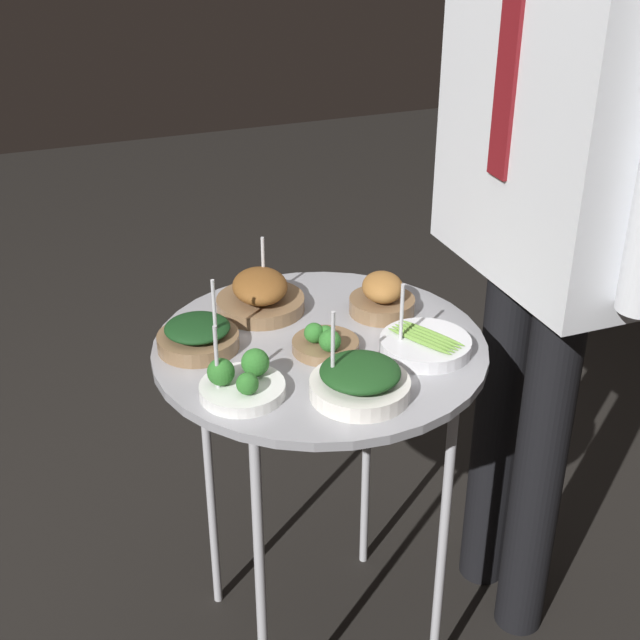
{
  "coord_description": "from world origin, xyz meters",
  "views": [
    {
      "loc": [
        1.37,
        -0.52,
        1.62
      ],
      "look_at": [
        0.0,
        0.0,
        0.83
      ],
      "focal_mm": 50.0,
      "sensor_mm": 36.0,
      "label": 1
    }
  ],
  "objects_px": {
    "bowl_spinach_near_rim": "(360,381)",
    "bowl_roast_back_right": "(382,297)",
    "bowl_broccoli_front_center": "(323,343)",
    "serving_cart": "(320,372)",
    "waiter_figure": "(556,151)",
    "bowl_spinach_far_rim": "(198,336)",
    "bowl_roast_center": "(260,295)",
    "bowl_asparagus_mid_left": "(425,344)",
    "bowl_broccoli_back_left": "(242,382)"
  },
  "relations": [
    {
      "from": "serving_cart",
      "to": "bowl_broccoli_back_left",
      "type": "bearing_deg",
      "value": -58.24
    },
    {
      "from": "bowl_broccoli_front_center",
      "to": "bowl_spinach_far_rim",
      "type": "height_order",
      "value": "bowl_spinach_far_rim"
    },
    {
      "from": "bowl_broccoli_back_left",
      "to": "waiter_figure",
      "type": "distance_m",
      "value": 0.72
    },
    {
      "from": "bowl_broccoli_back_left",
      "to": "bowl_roast_back_right",
      "type": "bearing_deg",
      "value": 118.49
    },
    {
      "from": "serving_cart",
      "to": "bowl_broccoli_back_left",
      "type": "relative_size",
      "value": 5.24
    },
    {
      "from": "bowl_broccoli_front_center",
      "to": "bowl_spinach_far_rim",
      "type": "distance_m",
      "value": 0.23
    },
    {
      "from": "bowl_spinach_near_rim",
      "to": "waiter_figure",
      "type": "xyz_separation_m",
      "value": [
        -0.16,
        0.45,
        0.31
      ]
    },
    {
      "from": "bowl_spinach_far_rim",
      "to": "bowl_broccoli_back_left",
      "type": "bearing_deg",
      "value": 9.92
    },
    {
      "from": "bowl_spinach_far_rim",
      "to": "bowl_broccoli_back_left",
      "type": "distance_m",
      "value": 0.18
    },
    {
      "from": "serving_cart",
      "to": "bowl_asparagus_mid_left",
      "type": "distance_m",
      "value": 0.21
    },
    {
      "from": "bowl_roast_back_right",
      "to": "bowl_broccoli_back_left",
      "type": "height_order",
      "value": "bowl_broccoli_back_left"
    },
    {
      "from": "bowl_spinach_near_rim",
      "to": "bowl_asparagus_mid_left",
      "type": "relative_size",
      "value": 1.02
    },
    {
      "from": "bowl_asparagus_mid_left",
      "to": "bowl_roast_center",
      "type": "relative_size",
      "value": 0.96
    },
    {
      "from": "bowl_broccoli_back_left",
      "to": "waiter_figure",
      "type": "height_order",
      "value": "waiter_figure"
    },
    {
      "from": "bowl_roast_center",
      "to": "bowl_roast_back_right",
      "type": "xyz_separation_m",
      "value": [
        0.1,
        0.23,
        0.0
      ]
    },
    {
      "from": "bowl_asparagus_mid_left",
      "to": "bowl_roast_back_right",
      "type": "distance_m",
      "value": 0.17
    },
    {
      "from": "serving_cart",
      "to": "bowl_broccoli_back_left",
      "type": "xyz_separation_m",
      "value": [
        0.12,
        -0.19,
        0.09
      ]
    },
    {
      "from": "bowl_broccoli_back_left",
      "to": "waiter_figure",
      "type": "bearing_deg",
      "value": 97.39
    },
    {
      "from": "bowl_spinach_far_rim",
      "to": "bowl_roast_center",
      "type": "height_order",
      "value": "bowl_spinach_far_rim"
    },
    {
      "from": "serving_cart",
      "to": "bowl_roast_back_right",
      "type": "xyz_separation_m",
      "value": [
        -0.07,
        0.16,
        0.1
      ]
    },
    {
      "from": "bowl_roast_back_right",
      "to": "waiter_figure",
      "type": "distance_m",
      "value": 0.43
    },
    {
      "from": "bowl_asparagus_mid_left",
      "to": "bowl_roast_center",
      "type": "distance_m",
      "value": 0.36
    },
    {
      "from": "bowl_broccoli_front_center",
      "to": "bowl_spinach_near_rim",
      "type": "height_order",
      "value": "bowl_spinach_near_rim"
    },
    {
      "from": "waiter_figure",
      "to": "bowl_roast_back_right",
      "type": "bearing_deg",
      "value": -109.97
    },
    {
      "from": "bowl_spinach_near_rim",
      "to": "bowl_roast_back_right",
      "type": "distance_m",
      "value": 0.31
    },
    {
      "from": "bowl_asparagus_mid_left",
      "to": "waiter_figure",
      "type": "relative_size",
      "value": 0.1
    },
    {
      "from": "serving_cart",
      "to": "waiter_figure",
      "type": "bearing_deg",
      "value": 85.83
    },
    {
      "from": "bowl_spinach_far_rim",
      "to": "bowl_asparagus_mid_left",
      "type": "distance_m",
      "value": 0.42
    },
    {
      "from": "bowl_roast_back_right",
      "to": "bowl_broccoli_back_left",
      "type": "bearing_deg",
      "value": -61.51
    },
    {
      "from": "bowl_broccoli_front_center",
      "to": "bowl_roast_center",
      "type": "relative_size",
      "value": 0.7
    },
    {
      "from": "serving_cart",
      "to": "bowl_asparagus_mid_left",
      "type": "height_order",
      "value": "bowl_asparagus_mid_left"
    },
    {
      "from": "serving_cart",
      "to": "bowl_roast_back_right",
      "type": "bearing_deg",
      "value": 114.41
    },
    {
      "from": "bowl_broccoli_back_left",
      "to": "bowl_broccoli_front_center",
      "type": "bearing_deg",
      "value": 114.54
    },
    {
      "from": "bowl_broccoli_front_center",
      "to": "bowl_roast_center",
      "type": "bearing_deg",
      "value": -163.95
    },
    {
      "from": "serving_cart",
      "to": "bowl_asparagus_mid_left",
      "type": "xyz_separation_m",
      "value": [
        0.1,
        0.17,
        0.08
      ]
    },
    {
      "from": "bowl_roast_center",
      "to": "serving_cart",
      "type": "bearing_deg",
      "value": 20.95
    },
    {
      "from": "bowl_roast_center",
      "to": "bowl_spinach_far_rim",
      "type": "bearing_deg",
      "value": -55.98
    },
    {
      "from": "bowl_roast_back_right",
      "to": "bowl_broccoli_back_left",
      "type": "distance_m",
      "value": 0.4
    },
    {
      "from": "bowl_asparagus_mid_left",
      "to": "bowl_broccoli_back_left",
      "type": "bearing_deg",
      "value": -87.07
    },
    {
      "from": "bowl_spinach_far_rim",
      "to": "bowl_asparagus_mid_left",
      "type": "relative_size",
      "value": 0.9
    },
    {
      "from": "bowl_broccoli_back_left",
      "to": "bowl_spinach_far_rim",
      "type": "bearing_deg",
      "value": -170.08
    },
    {
      "from": "bowl_broccoli_front_center",
      "to": "waiter_figure",
      "type": "height_order",
      "value": "waiter_figure"
    },
    {
      "from": "waiter_figure",
      "to": "serving_cart",
      "type": "bearing_deg",
      "value": -94.17
    },
    {
      "from": "bowl_broccoli_front_center",
      "to": "bowl_roast_back_right",
      "type": "relative_size",
      "value": 0.95
    },
    {
      "from": "bowl_spinach_far_rim",
      "to": "waiter_figure",
      "type": "height_order",
      "value": "waiter_figure"
    },
    {
      "from": "bowl_asparagus_mid_left",
      "to": "waiter_figure",
      "type": "height_order",
      "value": "waiter_figure"
    },
    {
      "from": "bowl_broccoli_front_center",
      "to": "bowl_roast_center",
      "type": "height_order",
      "value": "bowl_roast_center"
    },
    {
      "from": "bowl_broccoli_front_center",
      "to": "bowl_asparagus_mid_left",
      "type": "bearing_deg",
      "value": 70.17
    },
    {
      "from": "serving_cart",
      "to": "bowl_broccoli_back_left",
      "type": "distance_m",
      "value": 0.24
    },
    {
      "from": "bowl_spinach_far_rim",
      "to": "bowl_roast_back_right",
      "type": "distance_m",
      "value": 0.38
    }
  ]
}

